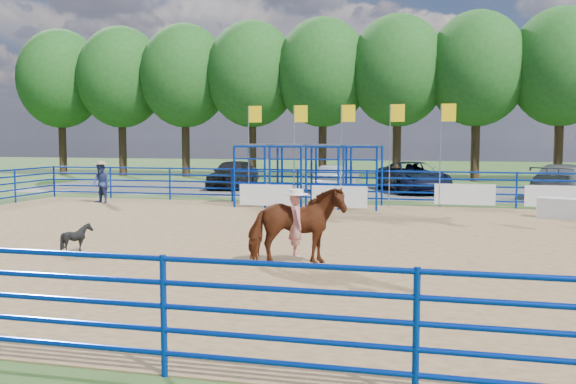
% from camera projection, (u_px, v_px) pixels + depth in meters
% --- Properties ---
extents(ground, '(120.00, 120.00, 0.00)m').
position_uv_depth(ground, '(321.00, 243.00, 17.48)').
color(ground, '#395923').
rests_on(ground, ground).
extents(arena_dirt, '(30.00, 20.00, 0.02)m').
position_uv_depth(arena_dirt, '(321.00, 243.00, 17.48)').
color(arena_dirt, '#98774C').
rests_on(arena_dirt, ground).
extents(gravel_strip, '(40.00, 10.00, 0.01)m').
position_uv_depth(gravel_strip, '(383.00, 191.00, 33.91)').
color(gravel_strip, gray).
rests_on(gravel_strip, ground).
extents(announcer_table, '(1.48, 1.04, 0.72)m').
position_uv_depth(announcer_table, '(558.00, 208.00, 22.64)').
color(announcer_table, silver).
rests_on(announcer_table, arena_dirt).
extents(horse_and_rider, '(2.32, 1.72, 2.43)m').
position_uv_depth(horse_and_rider, '(296.00, 224.00, 14.30)').
color(horse_and_rider, '#5D2812').
rests_on(horse_and_rider, arena_dirt).
extents(calf, '(0.80, 0.74, 0.74)m').
position_uv_depth(calf, '(77.00, 238.00, 15.92)').
color(calf, black).
rests_on(calf, arena_dirt).
extents(spectator_cowboy, '(1.03, 0.93, 1.79)m').
position_uv_depth(spectator_cowboy, '(101.00, 182.00, 27.70)').
color(spectator_cowboy, navy).
rests_on(spectator_cowboy, arena_dirt).
extents(car_a, '(1.94, 4.77, 1.62)m').
position_uv_depth(car_a, '(233.00, 174.00, 35.71)').
color(car_a, black).
rests_on(car_a, gravel_strip).
extents(car_b, '(1.80, 4.27, 1.37)m').
position_uv_depth(car_b, '(337.00, 178.00, 33.94)').
color(car_b, gray).
rests_on(car_b, gravel_strip).
extents(car_c, '(4.60, 6.25, 1.58)m').
position_uv_depth(car_c, '(413.00, 177.00, 33.30)').
color(car_c, black).
rests_on(car_c, gravel_strip).
extents(car_d, '(4.04, 5.97, 1.60)m').
position_uv_depth(car_d, '(564.00, 181.00, 30.32)').
color(car_d, slate).
rests_on(car_d, gravel_strip).
extents(perimeter_fence, '(30.10, 20.10, 1.50)m').
position_uv_depth(perimeter_fence, '(322.00, 216.00, 17.42)').
color(perimeter_fence, '#072DA6').
rests_on(perimeter_fence, ground).
extents(chute_assembly, '(19.32, 2.41, 4.20)m').
position_uv_depth(chute_assembly, '(317.00, 177.00, 26.37)').
color(chute_assembly, '#072DA6').
rests_on(chute_assembly, ground).
extents(treeline, '(56.40, 6.40, 11.24)m').
position_uv_depth(treeline, '(398.00, 65.00, 41.96)').
color(treeline, '#3F2B19').
rests_on(treeline, ground).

